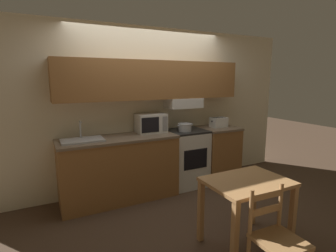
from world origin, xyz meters
TOP-DOWN VIEW (x-y plane):
  - ground_plane at (0.00, 0.00)m, footprint 16.00×16.00m
  - wall_back at (0.01, -0.06)m, footprint 5.31×0.38m
  - lower_counter_main at (-0.62, -0.30)m, footprint 1.69×0.62m
  - lower_counter_right_stub at (1.15, -0.30)m, footprint 0.63×0.62m
  - stove_range at (0.53, -0.28)m, footprint 0.60×0.57m
  - cooking_pot at (0.45, -0.34)m, footprint 0.30×0.22m
  - microwave at (-0.06, -0.18)m, footprint 0.45×0.31m
  - toaster at (1.16, -0.29)m, footprint 0.28×0.19m
  - sink_basin at (-1.11, -0.30)m, footprint 0.55×0.35m
  - dining_table at (0.25, -1.96)m, footprint 0.84×0.62m
  - chair_left_of_table at (0.11, -2.48)m, footprint 0.40×0.40m

SIDE VIEW (x-z plane):
  - ground_plane at x=0.00m, z-range 0.00..0.00m
  - chair_left_of_table at x=0.11m, z-range -0.01..0.83m
  - stove_range at x=0.53m, z-range 0.00..0.93m
  - lower_counter_main at x=-0.62m, z-range 0.00..0.93m
  - lower_counter_right_stub at x=1.15m, z-range 0.00..0.93m
  - dining_table at x=0.25m, z-range 0.23..0.96m
  - sink_basin at x=-1.11m, z-range 0.82..1.08m
  - cooking_pot at x=0.45m, z-range 0.94..1.06m
  - toaster at x=1.16m, z-range 0.93..1.10m
  - microwave at x=-0.06m, z-range 0.93..1.22m
  - wall_back at x=0.01m, z-range 0.20..2.75m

